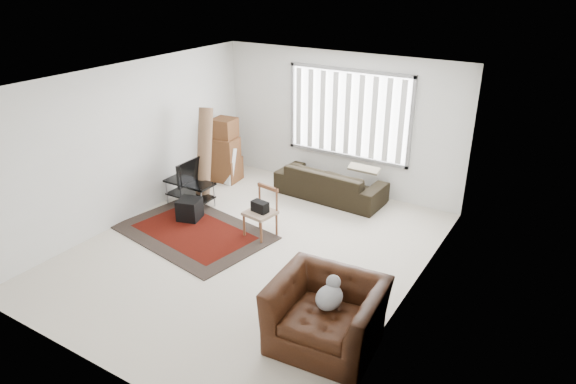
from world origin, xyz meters
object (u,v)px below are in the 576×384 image
at_px(tv_stand, 190,188).
at_px(armchair, 327,310).
at_px(sofa, 330,178).
at_px(side_chair, 261,210).
at_px(moving_boxes, 226,152).

distance_m(tv_stand, armchair, 4.48).
relative_size(sofa, side_chair, 2.51).
distance_m(moving_boxes, sofa, 2.29).
height_order(sofa, side_chair, side_chair).
distance_m(sofa, side_chair, 1.97).
relative_size(moving_boxes, armchair, 0.97).
xyz_separation_m(side_chair, armchair, (2.16, -1.80, 0.01)).
height_order(tv_stand, moving_boxes, moving_boxes).
bearing_deg(side_chair, tv_stand, 178.99).
height_order(tv_stand, sofa, sofa).
distance_m(moving_boxes, armchair, 5.36).
bearing_deg(armchair, tv_stand, 147.35).
bearing_deg(armchair, moving_boxes, 135.63).
height_order(tv_stand, side_chair, side_chair).
height_order(moving_boxes, sofa, moving_boxes).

